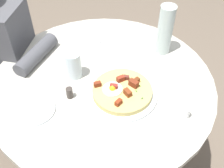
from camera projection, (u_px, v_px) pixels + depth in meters
name	position (u px, v px, depth m)	size (l,w,h in m)	color
ground_plane	(105.00, 160.00, 1.71)	(6.00, 6.00, 0.00)	#6B5B4C
dining_table	(103.00, 105.00, 1.32)	(0.98, 0.98, 0.71)	beige
person_seated	(4.00, 74.00, 1.53)	(0.53, 0.34, 1.14)	#2D2D33
pizza_plate	(122.00, 94.00, 1.14)	(0.29, 0.29, 0.01)	white
breakfast_pizza	(122.00, 91.00, 1.13)	(0.25, 0.25, 0.05)	tan
bread_plate	(35.00, 109.00, 1.08)	(0.16, 0.16, 0.01)	white
napkin	(114.00, 36.00, 1.43)	(0.17, 0.14, 0.00)	white
fork	(113.00, 33.00, 1.44)	(0.18, 0.01, 0.01)	silver
knife	(116.00, 37.00, 1.41)	(0.18, 0.01, 0.01)	silver
water_glass	(74.00, 65.00, 1.18)	(0.07, 0.07, 0.12)	silver
water_bottle	(165.00, 30.00, 1.26)	(0.07, 0.07, 0.24)	silver
salt_shaker	(186.00, 112.00, 1.05)	(0.03, 0.03, 0.05)	white
pepper_shaker	(70.00, 93.00, 1.12)	(0.03, 0.03, 0.05)	#3F3833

